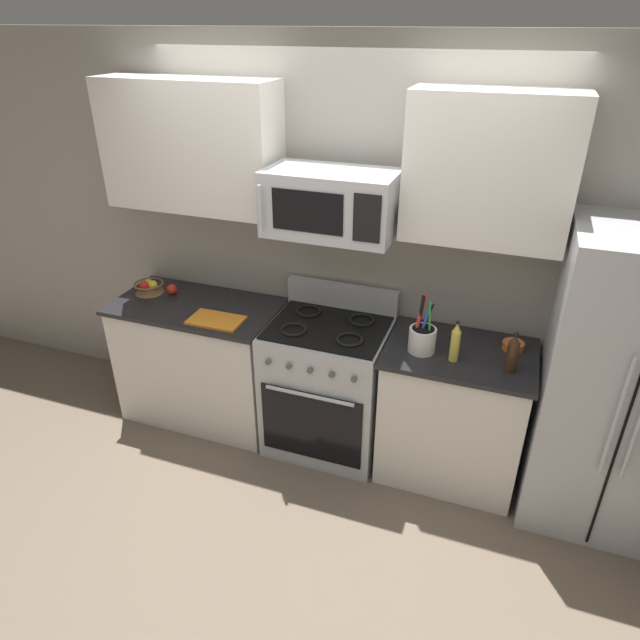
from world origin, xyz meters
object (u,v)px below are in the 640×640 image
(apple_loose, at_px, (172,289))
(refrigerator, at_px, (618,386))
(microwave, at_px, (331,203))
(prep_bowl, at_px, (513,345))
(bottle_soy, at_px, (512,354))
(bottle_oil, at_px, (455,342))
(cutting_board, at_px, (216,320))
(fruit_basket, at_px, (149,287))
(utensil_crock, at_px, (422,338))
(range_oven, at_px, (328,385))

(apple_loose, bearing_deg, refrigerator, -2.11)
(refrigerator, relative_size, microwave, 2.35)
(microwave, relative_size, prep_bowl, 5.81)
(bottle_soy, bearing_deg, bottle_oil, 178.61)
(refrigerator, height_order, cutting_board, refrigerator)
(refrigerator, bearing_deg, fruit_basket, 178.60)
(utensil_crock, bearing_deg, refrigerator, 3.00)
(microwave, height_order, utensil_crock, microwave)
(range_oven, bearing_deg, microwave, 90.04)
(utensil_crock, xyz_separation_m, apple_loose, (-1.81, 0.16, -0.05))
(bottle_oil, bearing_deg, bottle_soy, -1.39)
(refrigerator, bearing_deg, range_oven, 179.41)
(range_oven, relative_size, cutting_board, 3.13)
(apple_loose, relative_size, bottle_soy, 0.31)
(bottle_oil, height_order, prep_bowl, bottle_oil)
(refrigerator, xyz_separation_m, utensil_crock, (-1.07, -0.06, 0.12))
(microwave, height_order, bottle_soy, microwave)
(refrigerator, relative_size, apple_loose, 23.51)
(range_oven, relative_size, fruit_basket, 5.17)
(refrigerator, xyz_separation_m, apple_loose, (-2.88, 0.11, 0.07))
(range_oven, distance_m, bottle_oil, 0.98)
(prep_bowl, bearing_deg, utensil_crock, -158.53)
(bottle_soy, bearing_deg, apple_loose, 174.82)
(refrigerator, xyz_separation_m, fruit_basket, (-3.05, 0.07, 0.08))
(refrigerator, bearing_deg, microwave, 178.47)
(microwave, height_order, cutting_board, microwave)
(range_oven, bearing_deg, cutting_board, -166.89)
(utensil_crock, xyz_separation_m, prep_bowl, (0.51, 0.20, -0.06))
(bottle_oil, bearing_deg, range_oven, 171.90)
(refrigerator, xyz_separation_m, bottle_oil, (-0.88, -0.10, 0.15))
(microwave, xyz_separation_m, apple_loose, (-1.20, 0.06, -0.76))
(apple_loose, height_order, cutting_board, apple_loose)
(range_oven, bearing_deg, bottle_soy, -6.23)
(bottle_soy, height_order, prep_bowl, bottle_soy)
(microwave, distance_m, apple_loose, 1.43)
(bottle_soy, xyz_separation_m, prep_bowl, (0.00, 0.25, -0.09))
(cutting_board, bearing_deg, utensil_crock, 4.01)
(cutting_board, bearing_deg, refrigerator, 3.56)
(utensil_crock, relative_size, bottle_soy, 1.42)
(apple_loose, xyz_separation_m, cutting_board, (0.49, -0.25, -0.03))
(apple_loose, bearing_deg, cutting_board, -27.36)
(bottle_soy, relative_size, prep_bowl, 1.89)
(bottle_oil, bearing_deg, fruit_basket, 175.50)
(apple_loose, bearing_deg, utensil_crock, -5.12)
(range_oven, relative_size, refrigerator, 0.62)
(refrigerator, xyz_separation_m, microwave, (-1.68, 0.04, 0.83))
(fruit_basket, bearing_deg, range_oven, -2.39)
(microwave, relative_size, bottle_soy, 3.07)
(utensil_crock, height_order, apple_loose, utensil_crock)
(bottle_soy, xyz_separation_m, bottle_oil, (-0.31, 0.01, 0.00))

